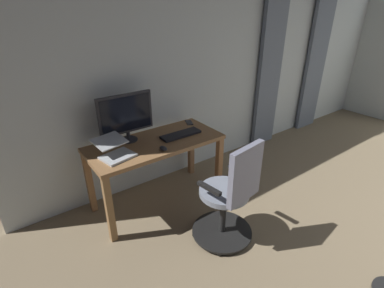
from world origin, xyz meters
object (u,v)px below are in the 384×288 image
at_px(computer_keyboard, 181,134).
at_px(cell_phone_by_monitor, 189,122).
at_px(laptop, 115,151).
at_px(desk, 156,151).
at_px(office_chair, 230,198).
at_px(computer_monitor, 126,115).
at_px(computer_mouse, 163,148).

relative_size(computer_keyboard, cell_phone_by_monitor, 3.04).
xyz_separation_m(laptop, cell_phone_by_monitor, (-1.00, -0.25, -0.05)).
relative_size(desk, office_chair, 1.34).
relative_size(computer_monitor, computer_keyboard, 1.26).
relative_size(office_chair, computer_monitor, 1.82).
relative_size(desk, computer_mouse, 13.46).
bearing_deg(computer_keyboard, computer_monitor, -24.12).
xyz_separation_m(office_chair, cell_phone_by_monitor, (-0.33, -1.07, 0.27)).
distance_m(desk, computer_mouse, 0.25).
relative_size(computer_keyboard, computer_mouse, 4.37).
bearing_deg(computer_monitor, cell_phone_by_monitor, -179.04).
distance_m(office_chair, computer_keyboard, 0.89).
distance_m(office_chair, computer_mouse, 0.76).
height_order(desk, cell_phone_by_monitor, cell_phone_by_monitor).
xyz_separation_m(office_chair, laptop, (0.67, -0.82, 0.32)).
xyz_separation_m(desk, office_chair, (-0.22, 0.87, -0.17)).
bearing_deg(laptop, computer_monitor, -147.17).
bearing_deg(desk, cell_phone_by_monitor, -160.46).
distance_m(computer_monitor, computer_mouse, 0.50).
relative_size(computer_keyboard, laptop, 1.17).
bearing_deg(office_chair, desk, 96.40).
distance_m(desk, laptop, 0.47).
xyz_separation_m(office_chair, computer_mouse, (0.26, -0.66, 0.29)).
bearing_deg(laptop, office_chair, 117.54).
bearing_deg(office_chair, computer_monitor, 103.92).
xyz_separation_m(computer_keyboard, cell_phone_by_monitor, (-0.27, -0.23, -0.01)).
xyz_separation_m(computer_keyboard, laptop, (0.73, 0.02, 0.04)).
bearing_deg(computer_monitor, office_chair, 111.93).
distance_m(computer_monitor, cell_phone_by_monitor, 0.80).
distance_m(desk, office_chair, 0.91).
xyz_separation_m(office_chair, computer_keyboard, (-0.06, -0.84, 0.28)).
relative_size(desk, computer_monitor, 2.44).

